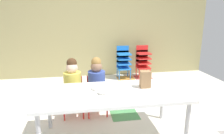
% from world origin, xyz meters
% --- Properties ---
extents(ground_plane, '(6.29, 4.53, 0.02)m').
position_xyz_m(ground_plane, '(-0.01, -0.00, -0.01)').
color(ground_plane, silver).
extents(back_wall, '(6.29, 0.10, 2.59)m').
position_xyz_m(back_wall, '(0.00, 2.26, 1.30)').
color(back_wall, tan).
rests_on(back_wall, ground_plane).
extents(craft_table, '(1.80, 0.83, 0.62)m').
position_xyz_m(craft_table, '(0.16, -0.57, 0.57)').
color(craft_table, white).
rests_on(craft_table, ground_plane).
extents(seated_child_near_camera, '(0.32, 0.31, 0.92)m').
position_xyz_m(seated_child_near_camera, '(-0.33, 0.07, 0.55)').
color(seated_child_near_camera, red).
rests_on(seated_child_near_camera, ground_plane).
extents(seated_child_middle_seat, '(0.32, 0.32, 0.92)m').
position_xyz_m(seated_child_middle_seat, '(0.03, 0.07, 0.55)').
color(seated_child_middle_seat, red).
rests_on(seated_child_middle_seat, ground_plane).
extents(kid_chair_blue_stack, '(0.32, 0.30, 0.80)m').
position_xyz_m(kid_chair_blue_stack, '(0.85, 1.88, 0.46)').
color(kid_chair_blue_stack, blue).
rests_on(kid_chair_blue_stack, ground_plane).
extents(kid_chair_red_stack, '(0.32, 0.30, 0.80)m').
position_xyz_m(kid_chair_red_stack, '(1.35, 1.88, 0.46)').
color(kid_chair_red_stack, red).
rests_on(kid_chair_red_stack, ground_plane).
extents(paper_bag_brown, '(0.13, 0.09, 0.22)m').
position_xyz_m(paper_bag_brown, '(0.61, -0.49, 0.73)').
color(paper_bag_brown, '#9E754C').
rests_on(paper_bag_brown, craft_table).
extents(paper_plate_near_edge, '(0.18, 0.18, 0.01)m').
position_xyz_m(paper_plate_near_edge, '(-0.03, -0.47, 0.62)').
color(paper_plate_near_edge, white).
rests_on(paper_plate_near_edge, craft_table).
extents(donut_powdered_on_plate, '(0.12, 0.12, 0.03)m').
position_xyz_m(donut_powdered_on_plate, '(-0.03, -0.47, 0.64)').
color(donut_powdered_on_plate, white).
rests_on(donut_powdered_on_plate, craft_table).
extents(donut_powdered_loose, '(0.12, 0.12, 0.03)m').
position_xyz_m(donut_powdered_loose, '(0.03, -0.60, 0.64)').
color(donut_powdered_loose, white).
rests_on(donut_powdered_loose, craft_table).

